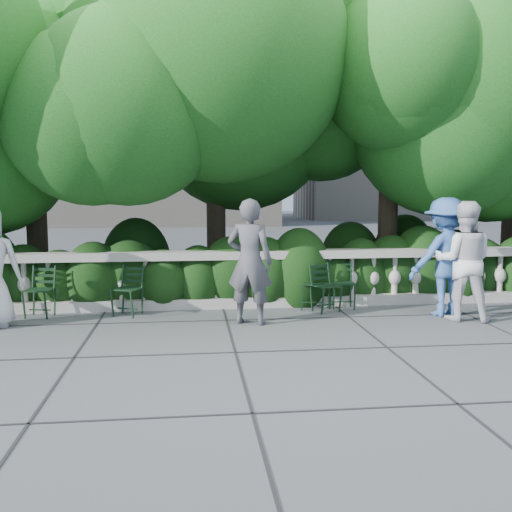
{
  "coord_description": "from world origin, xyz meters",
  "views": [
    {
      "loc": [
        -1.05,
        -8.04,
        2.07
      ],
      "look_at": [
        0.0,
        1.0,
        1.0
      ],
      "focal_mm": 40.0,
      "sensor_mm": 36.0,
      "label": 1
    }
  ],
  "objects": [
    {
      "name": "person_older_blue",
      "position": [
        3.09,
        0.78,
        0.97
      ],
      "size": [
        1.36,
        0.94,
        1.94
      ],
      "primitive_type": "imported",
      "rotation": [
        0.0,
        0.0,
        3.33
      ],
      "color": "#345B9C",
      "rests_on": "ground"
    },
    {
      "name": "tree_canopy",
      "position": [
        0.69,
        3.19,
        3.96
      ],
      "size": [
        15.04,
        6.52,
        6.78
      ],
      "color": "#3F3023",
      "rests_on": "ground"
    },
    {
      "name": "person_woman_grey",
      "position": [
        -0.15,
        0.55,
        0.97
      ],
      "size": [
        0.82,
        0.68,
        1.93
      ],
      "primitive_type": "imported",
      "rotation": [
        0.0,
        0.0,
        2.79
      ],
      "color": "#444449",
      "rests_on": "ground"
    },
    {
      "name": "chair_f",
      "position": [
        1.27,
        1.11,
        0.0
      ],
      "size": [
        0.58,
        0.61,
        0.84
      ],
      "primitive_type": null,
      "rotation": [
        0.0,
        0.0,
        0.37
      ],
      "color": "black",
      "rests_on": "ground"
    },
    {
      "name": "chair_a",
      "position": [
        -2.15,
        1.19,
        0.0
      ],
      "size": [
        0.6,
        0.62,
        0.84
      ],
      "primitive_type": null,
      "rotation": [
        0.0,
        0.0,
        -0.43
      ],
      "color": "black",
      "rests_on": "ground"
    },
    {
      "name": "balustrade",
      "position": [
        0.0,
        1.8,
        0.49
      ],
      "size": [
        12.0,
        0.44,
        1.0
      ],
      "color": "#9E998E",
      "rests_on": "ground"
    },
    {
      "name": "chair_b",
      "position": [
        -3.52,
        1.25,
        0.0
      ],
      "size": [
        0.53,
        0.56,
        0.84
      ],
      "primitive_type": null,
      "rotation": [
        0.0,
        0.0,
        -0.2
      ],
      "color": "black",
      "rests_on": "ground"
    },
    {
      "name": "shrub_hedge",
      "position": [
        0.0,
        3.0,
        0.0
      ],
      "size": [
        15.0,
        2.6,
        1.7
      ],
      "primitive_type": null,
      "color": "black",
      "rests_on": "ground"
    },
    {
      "name": "chair_e",
      "position": [
        1.01,
        1.34,
        0.0
      ],
      "size": [
        0.53,
        0.56,
        0.84
      ],
      "primitive_type": null,
      "rotation": [
        0.0,
        0.0,
        -0.21
      ],
      "color": "black",
      "rests_on": "ground"
    },
    {
      "name": "ground",
      "position": [
        0.0,
        0.0,
        0.0
      ],
      "size": [
        90.0,
        90.0,
        0.0
      ],
      "primitive_type": "plane",
      "color": "#494C4F",
      "rests_on": "ground"
    },
    {
      "name": "person_casual_man",
      "position": [
        3.23,
        0.43,
        0.94
      ],
      "size": [
        1.11,
        1.0,
        1.89
      ],
      "primitive_type": "imported",
      "rotation": [
        0.0,
        0.0,
        2.77
      ],
      "color": "silver",
      "rests_on": "ground"
    },
    {
      "name": "chair_d",
      "position": [
        1.56,
        1.33,
        0.0
      ],
      "size": [
        0.47,
        0.51,
        0.84
      ],
      "primitive_type": null,
      "rotation": [
        0.0,
        0.0,
        -0.06
      ],
      "color": "black",
      "rests_on": "ground"
    }
  ]
}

